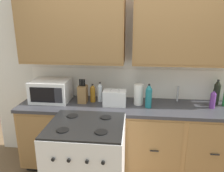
# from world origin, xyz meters

# --- Properties ---
(wall_unit) EXTENTS (3.88, 0.40, 2.37)m
(wall_unit) POSITION_xyz_m (0.00, 0.50, 1.62)
(wall_unit) COLOR white
(wall_unit) RESTS_ON ground_plane
(counter_run) EXTENTS (2.71, 0.64, 0.91)m
(counter_run) POSITION_xyz_m (0.00, 0.30, 0.47)
(counter_run) COLOR black
(counter_run) RESTS_ON ground_plane
(stove_range) EXTENTS (0.76, 0.68, 0.95)m
(stove_range) POSITION_xyz_m (-0.38, -0.33, 0.47)
(stove_range) COLOR white
(stove_range) RESTS_ON ground_plane
(microwave) EXTENTS (0.48, 0.37, 0.28)m
(microwave) POSITION_xyz_m (-0.99, 0.35, 1.05)
(microwave) COLOR white
(microwave) RESTS_ON counter_run
(toaster) EXTENTS (0.28, 0.18, 0.19)m
(toaster) POSITION_xyz_m (-0.15, 0.28, 1.01)
(toaster) COLOR white
(toaster) RESTS_ON counter_run
(knife_block) EXTENTS (0.11, 0.14, 0.31)m
(knife_block) POSITION_xyz_m (-0.57, 0.34, 1.03)
(knife_block) COLOR olive
(knife_block) RESTS_ON counter_run
(sink_faucet) EXTENTS (0.02, 0.02, 0.20)m
(sink_faucet) POSITION_xyz_m (0.65, 0.51, 1.01)
(sink_faucet) COLOR #B2B5BA
(sink_faucet) RESTS_ON counter_run
(paper_towel_roll) EXTENTS (0.12, 0.12, 0.26)m
(paper_towel_roll) POSITION_xyz_m (0.14, 0.34, 1.04)
(paper_towel_roll) COLOR white
(paper_towel_roll) RESTS_ON counter_run
(bottle_violet) EXTENTS (0.06, 0.06, 0.23)m
(bottle_violet) POSITION_xyz_m (1.02, 0.30, 1.02)
(bottle_violet) COLOR #663384
(bottle_violet) RESTS_ON counter_run
(bottle_amber) EXTENTS (0.07, 0.07, 0.24)m
(bottle_amber) POSITION_xyz_m (-0.45, 0.37, 1.03)
(bottle_amber) COLOR #9E6619
(bottle_amber) RESTS_ON counter_run
(bottle_clear) EXTENTS (0.07, 0.07, 0.26)m
(bottle_clear) POSITION_xyz_m (-0.36, 0.40, 1.04)
(bottle_clear) COLOR silver
(bottle_clear) RESTS_ON counter_run
(bottle_dark) EXTENTS (0.08, 0.08, 0.31)m
(bottle_dark) POSITION_xyz_m (1.12, 0.46, 1.06)
(bottle_dark) COLOR black
(bottle_dark) RESTS_ON counter_run
(bottle_teal) EXTENTS (0.08, 0.08, 0.29)m
(bottle_teal) POSITION_xyz_m (0.26, 0.25, 1.05)
(bottle_teal) COLOR #1E707A
(bottle_teal) RESTS_ON counter_run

